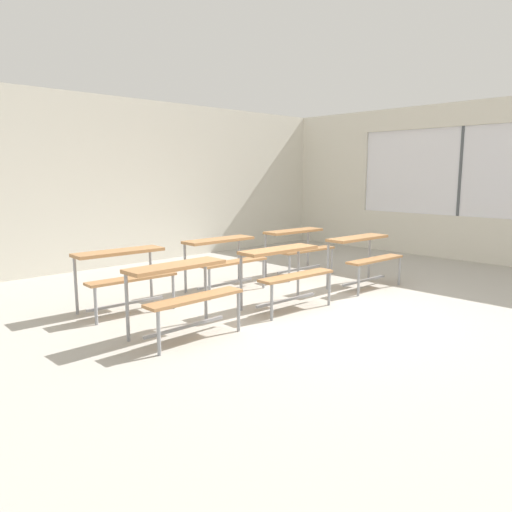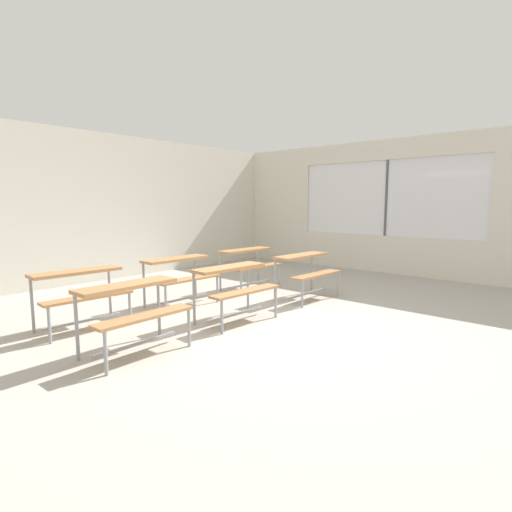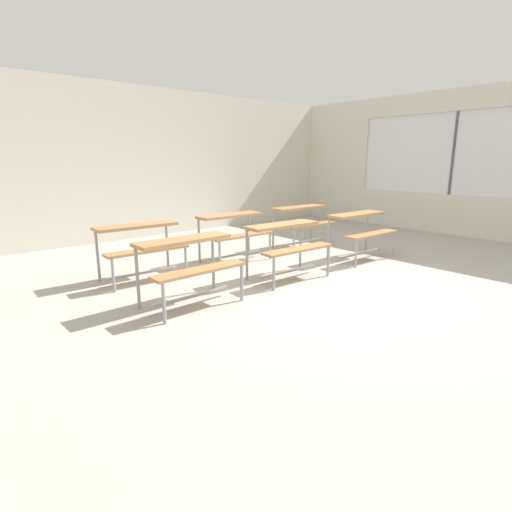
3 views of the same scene
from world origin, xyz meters
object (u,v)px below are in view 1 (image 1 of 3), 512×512
at_px(desk_bench_r0c1, 285,263).
at_px(desk_bench_r1c1, 224,252).
at_px(desk_bench_r0c2, 364,249).
at_px(desk_bench_r1c0, 124,266).
at_px(desk_bench_r0c0, 182,283).
at_px(desk_bench_r1c2, 298,241).

relative_size(desk_bench_r0c1, desk_bench_r1c1, 1.02).
bearing_deg(desk_bench_r0c2, desk_bench_r1c0, 160.69).
bearing_deg(desk_bench_r0c2, desk_bench_r1c1, 144.46).
height_order(desk_bench_r0c0, desk_bench_r0c2, same).
distance_m(desk_bench_r0c2, desk_bench_r1c0, 3.44).
relative_size(desk_bench_r0c0, desk_bench_r1c2, 0.98).
bearing_deg(desk_bench_r0c0, desk_bench_r0c1, -0.48).
relative_size(desk_bench_r0c0, desk_bench_r0c1, 0.99).
height_order(desk_bench_r0c2, desk_bench_r1c2, same).
height_order(desk_bench_r1c0, desk_bench_r1c2, same).
bearing_deg(desk_bench_r1c0, desk_bench_r0c1, -36.56).
bearing_deg(desk_bench_r1c2, desk_bench_r0c1, -140.38).
relative_size(desk_bench_r0c1, desk_bench_r1c0, 1.00).
distance_m(desk_bench_r0c0, desk_bench_r1c2, 3.42).
xyz_separation_m(desk_bench_r0c0, desk_bench_r1c2, (3.19, 1.24, 0.00)).
bearing_deg(desk_bench_r0c1, desk_bench_r1c0, 143.60).
bearing_deg(desk_bench_r1c1, desk_bench_r0c2, -37.24).
bearing_deg(desk_bench_r1c1, desk_bench_r0c0, -141.50).
distance_m(desk_bench_r1c0, desk_bench_r1c1, 1.58).
bearing_deg(desk_bench_r0c1, desk_bench_r0c0, -176.91).
distance_m(desk_bench_r0c2, desk_bench_r1c2, 1.25).
xyz_separation_m(desk_bench_r0c2, desk_bench_r1c1, (-1.62, 1.26, 0.00)).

